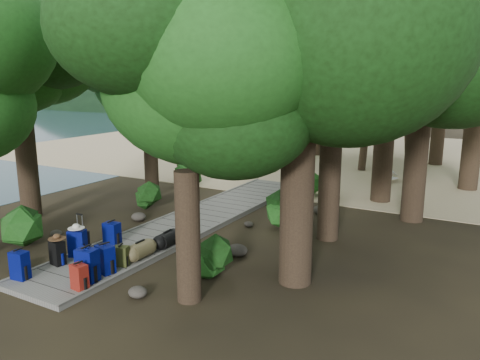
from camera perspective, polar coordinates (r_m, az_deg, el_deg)
The scene contains 50 objects.
ground at distance 13.85m, azimuth -7.76°, elevation -6.19°, with size 120.00×120.00×0.00m, color #332A19.
sand_beach at distance 27.94m, azimuth 12.49°, elevation 3.06°, with size 40.00×22.00×0.02m, color tan.
water_bay at distance 53.62m, azimuth -19.05°, elevation 6.99°, with size 50.00×60.00×0.02m, color #26444F.
distant_hill at distance 75.74m, azimuth -9.99°, elevation 8.84°, with size 32.00×16.00×12.00m, color black.
boardwalk at distance 14.60m, azimuth -5.39°, elevation -4.91°, with size 2.00×12.00×0.12m, color slate.
backpack_left_a at distance 11.26m, azimuth -25.27°, elevation -9.23°, with size 0.37×0.26×0.68m, color navy, non-canonical shape.
backpack_left_b at distance 11.76m, azimuth -21.38°, elevation -8.11°, with size 0.34×0.24×0.63m, color black, non-canonical shape.
backpack_left_c at distance 12.10m, azimuth -19.20°, elevation -7.13°, with size 0.39×0.28×0.73m, color navy, non-canonical shape.
backpack_left_d at distance 12.78m, azimuth -15.35°, elevation -6.10°, with size 0.40×0.29×0.61m, color navy, non-canonical shape.
backpack_right_a at distance 10.30m, azimuth -19.01°, elevation -10.95°, with size 0.33×0.24×0.59m, color maroon, non-canonical shape.
backpack_right_b at distance 10.61m, azimuth -18.11°, elevation -9.63°, with size 0.44×0.31×0.79m, color navy, non-canonical shape.
backpack_right_c at distance 10.94m, azimuth -16.12°, elevation -9.09°, with size 0.41×0.29×0.70m, color navy, non-canonical shape.
backpack_right_d at distance 11.27m, azimuth -14.30°, elevation -8.84°, with size 0.33×0.24×0.51m, color #37401B, non-canonical shape.
duffel_right_khaki at distance 11.62m, azimuth -12.03°, elevation -8.36°, with size 0.40×0.61×0.40m, color brown, non-canonical shape.
duffel_right_black at distance 12.27m, azimuth -8.80°, elevation -7.12°, with size 0.39×0.63×0.39m, color black, non-canonical shape.
suitcase_on_boardwalk at distance 12.29m, azimuth -18.78°, elevation -7.21°, with size 0.36×0.20×0.56m, color black, non-canonical shape.
lone_suitcase_on_sand at distance 20.67m, azimuth 6.68°, elevation 0.94°, with size 0.38×0.22×0.60m, color black, non-canonical shape.
hat_brown at distance 11.63m, azimuth -21.45°, elevation -6.40°, with size 0.40×0.40×0.12m, color #51351E, non-canonical shape.
hat_white at distance 11.90m, azimuth -19.36°, elevation -5.28°, with size 0.39×0.39×0.13m, color silver, non-canonical shape.
kayak at distance 23.53m, azimuth 1.26°, elevation 2.07°, with size 0.71×3.24×0.32m, color red.
sun_lounger at distance 20.78m, azimuth 17.26°, elevation 0.46°, with size 0.55×1.71×0.55m, color silver, non-canonical shape.
tree_right_a at distance 8.79m, azimuth -6.70°, elevation 6.49°, with size 4.19×4.19×6.98m, color black, non-canonical shape.
tree_right_b at distance 9.64m, azimuth 7.47°, elevation 16.51°, with size 5.70×5.70×10.18m, color black, non-canonical shape.
tree_right_c at distance 12.61m, azimuth 11.34°, elevation 11.42°, with size 4.88×4.88×8.44m, color black, non-canonical shape.
tree_right_d at distance 15.09m, azimuth 21.54°, elevation 13.52°, with size 5.35×5.35×9.81m, color black, non-canonical shape.
tree_right_e at distance 17.20m, azimuth 17.76°, elevation 13.92°, with size 5.58×5.58×10.04m, color black, non-canonical shape.
tree_left_b at distance 15.99m, azimuth -25.43°, elevation 11.68°, with size 5.01×5.01×9.03m, color black, non-canonical shape.
tree_left_c at distance 17.50m, azimuth -11.10°, elevation 9.97°, with size 4.28×4.28×7.44m, color black, non-canonical shape.
tree_back_a at distance 27.18m, azimuth 9.65°, elevation 12.81°, with size 5.40×5.40×9.35m, color black, non-canonical shape.
tree_back_b at distance 27.40m, azimuth 17.95°, elevation 13.52°, with size 5.84×5.84×10.43m, color black, non-canonical shape.
tree_back_c at distance 25.77m, azimuth 23.59°, elevation 12.29°, with size 5.33×5.33×9.60m, color black, non-canonical shape.
tree_back_d at distance 28.53m, azimuth 2.12°, elevation 11.39°, with size 4.69×4.69×7.82m, color black, non-canonical shape.
palm_right_a at distance 17.70m, azimuth 11.97°, elevation 8.63°, with size 3.88×3.88×6.62m, color #103910, non-canonical shape.
palm_right_b at distance 21.42m, azimuth 20.85°, elevation 11.48°, with size 4.50×4.50×8.69m, color #103910, non-canonical shape.
palm_right_c at distance 23.09m, azimuth 15.96°, elevation 10.83°, with size 4.97×4.97×7.91m, color #103910, non-canonical shape.
palm_left_a at distance 20.68m, azimuth -7.91°, elevation 9.16°, with size 4.11×4.11×6.54m, color #103910, non-canonical shape.
rock_left_a at distance 12.18m, azimuth -25.23°, elevation -9.28°, with size 0.47×0.43×0.26m, color #4C473F, non-canonical shape.
rock_left_b at distance 14.22m, azimuth -21.49°, elevation -6.06°, with size 0.34×0.31×0.19m, color #4C473F, non-canonical shape.
rock_left_c at distance 14.99m, azimuth -12.25°, elevation -4.39°, with size 0.47×0.43×0.26m, color #4C473F, non-canonical shape.
rock_left_d at distance 17.82m, azimuth -7.47°, elevation -1.67°, with size 0.34×0.30×0.18m, color #4C473F, non-canonical shape.
rock_right_a at distance 9.99m, azimuth -12.36°, elevation -13.21°, with size 0.41×0.37×0.22m, color #4C473F, non-canonical shape.
rock_right_b at distance 11.85m, azimuth -0.35°, elevation -8.55°, with size 0.53×0.48×0.29m, color #4C473F, non-canonical shape.
rock_right_c at distance 14.10m, azimuth 1.07°, elevation -5.39°, with size 0.29×0.26×0.16m, color #4C473F, non-canonical shape.
rock_right_d at distance 15.59m, azimuth 9.78°, elevation -3.60°, with size 0.51×0.46×0.28m, color #4C473F, non-canonical shape.
shrub_left_a at distance 13.68m, azimuth -24.23°, elevation -5.08°, with size 1.19×1.19×1.07m, color #1C4D17, non-canonical shape.
shrub_left_b at distance 16.09m, azimuth -10.92°, elevation -2.11°, with size 0.93×0.93×0.84m, color #1C4D17, non-canonical shape.
shrub_left_c at distance 19.19m, azimuth -6.13°, elevation 0.88°, with size 1.30×1.30×1.17m, color #1C4D17, non-canonical shape.
shrub_right_a at distance 10.56m, azimuth -4.15°, elevation -9.65°, with size 0.94×0.94×0.85m, color #1C4D17, non-canonical shape.
shrub_right_b at distance 14.07m, azimuth 5.36°, elevation -3.39°, with size 1.28×1.28×1.15m, color #1C4D17, non-canonical shape.
shrub_right_c at distance 17.85m, azimuth 8.54°, elevation -0.56°, with size 0.96×0.96×0.87m, color #1C4D17, non-canonical shape.
Camera 1 is at (8.03, -10.40, 4.37)m, focal length 35.00 mm.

